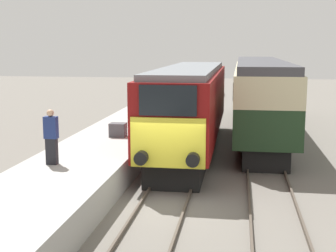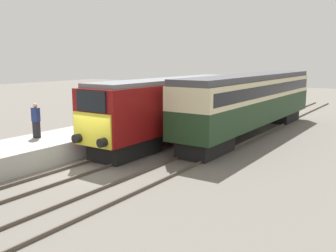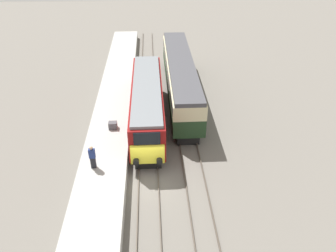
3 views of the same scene
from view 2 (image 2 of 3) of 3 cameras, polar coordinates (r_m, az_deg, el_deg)
ground_plane at (r=18.36m, az=-12.94°, el=-6.58°), size 120.00×120.00×0.00m
platform_left at (r=26.13m, az=-5.14°, el=-0.22°), size 3.50×50.00×1.04m
rails_near_track at (r=21.92m, az=-3.37°, el=-3.42°), size 1.51×60.00×0.14m
rails_far_track at (r=20.09m, az=4.39°, el=-4.69°), size 1.50×60.00×0.14m
locomotive at (r=23.69m, az=0.54°, el=2.96°), size 2.70×14.33×4.02m
passenger_carriage at (r=26.64m, az=12.85°, el=4.14°), size 2.75×18.02×4.20m
person_on_platform at (r=21.16m, az=-19.47°, el=0.79°), size 0.44×0.26×1.86m
luggage_crate at (r=23.94m, az=-8.23°, el=0.75°), size 0.70×0.56×0.60m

